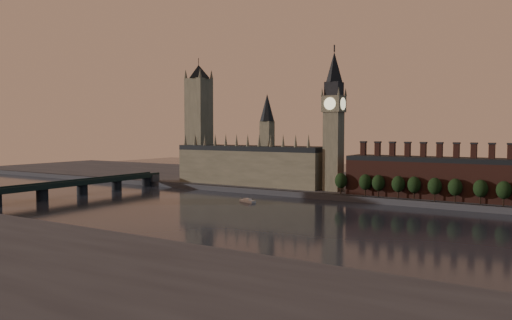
{
  "coord_description": "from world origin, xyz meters",
  "views": [
    {
      "loc": [
        156.47,
        -231.9,
        48.75
      ],
      "look_at": [
        -23.04,
        55.0,
        28.55
      ],
      "focal_mm": 35.0,
      "sensor_mm": 36.0,
      "label": 1
    }
  ],
  "objects": [
    {
      "name": "victoria_tower",
      "position": [
        -120.0,
        115.0,
        59.09
      ],
      "size": [
        24.0,
        24.0,
        108.0
      ],
      "color": "gray",
      "rests_on": "north_bank"
    },
    {
      "name": "westminster_bridge",
      "position": [
        -155.0,
        -2.7,
        7.44
      ],
      "size": [
        14.0,
        200.0,
        11.55
      ],
      "color": "black",
      "rests_on": "ground"
    },
    {
      "name": "embankment_tree_4",
      "position": [
        72.88,
        95.11,
        13.47
      ],
      "size": [
        8.6,
        8.6,
        14.88
      ],
      "color": "black",
      "rests_on": "north_bank"
    },
    {
      "name": "ground",
      "position": [
        0.0,
        0.0,
        0.0
      ],
      "size": [
        900.0,
        900.0,
        0.0
      ],
      "primitive_type": "plane",
      "color": "black",
      "rests_on": "ground"
    },
    {
      "name": "river_boat",
      "position": [
        -26.47,
        49.67,
        0.98
      ],
      "size": [
        13.33,
        7.32,
        2.56
      ],
      "rotation": [
        0.0,
        0.0,
        -0.3
      ],
      "color": "silver",
      "rests_on": "ground"
    },
    {
      "name": "embankment_tree_3",
      "position": [
        62.94,
        93.88,
        13.47
      ],
      "size": [
        8.6,
        8.6,
        14.88
      ],
      "color": "black",
      "rests_on": "north_bank"
    },
    {
      "name": "embankment_tree_1",
      "position": [
        40.27,
        94.51,
        13.47
      ],
      "size": [
        8.6,
        8.6,
        14.88
      ],
      "color": "black",
      "rests_on": "north_bank"
    },
    {
      "name": "embankment_tree_2",
      "position": [
        49.38,
        94.44,
        13.47
      ],
      "size": [
        8.6,
        8.6,
        14.88
      ],
      "color": "black",
      "rests_on": "north_bank"
    },
    {
      "name": "embankment_tree_7",
      "position": [
        112.57,
        95.33,
        13.47
      ],
      "size": [
        8.6,
        8.6,
        14.88
      ],
      "color": "black",
      "rests_on": "north_bank"
    },
    {
      "name": "north_bank",
      "position": [
        0.0,
        178.04,
        2.0
      ],
      "size": [
        900.0,
        182.0,
        4.0
      ],
      "color": "#494A4F",
      "rests_on": "ground"
    },
    {
      "name": "big_ben",
      "position": [
        10.0,
        110.0,
        56.83
      ],
      "size": [
        15.0,
        15.0,
        107.0
      ],
      "color": "gray",
      "rests_on": "north_bank"
    },
    {
      "name": "embankment_tree_8",
      "position": [
        125.41,
        93.82,
        13.47
      ],
      "size": [
        8.6,
        8.6,
        14.88
      ],
      "color": "black",
      "rests_on": "north_bank"
    },
    {
      "name": "embankment_tree_6",
      "position": [
        98.15,
        94.53,
        13.47
      ],
      "size": [
        8.6,
        8.6,
        14.88
      ],
      "color": "black",
      "rests_on": "north_bank"
    },
    {
      "name": "palace_of_westminster",
      "position": [
        -64.41,
        114.91,
        21.63
      ],
      "size": [
        130.0,
        30.3,
        74.0
      ],
      "color": "gray",
      "rests_on": "north_bank"
    },
    {
      "name": "chimney_block",
      "position": [
        80.0,
        110.0,
        17.82
      ],
      "size": [
        110.0,
        25.0,
        37.0
      ],
      "color": "#53291F",
      "rests_on": "north_bank"
    },
    {
      "name": "embankment_tree_5",
      "position": [
        86.06,
        93.89,
        13.47
      ],
      "size": [
        8.6,
        8.6,
        14.88
      ],
      "color": "black",
      "rests_on": "north_bank"
    },
    {
      "name": "embankment_tree_0",
      "position": [
        22.5,
        94.65,
        13.47
      ],
      "size": [
        8.6,
        8.6,
        14.88
      ],
      "color": "black",
      "rests_on": "north_bank"
    }
  ]
}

